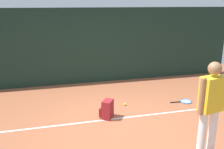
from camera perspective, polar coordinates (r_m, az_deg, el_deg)
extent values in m
plane|color=#9E5638|center=(5.74, 1.01, -10.72)|extent=(12.00, 12.00, 0.00)
cube|color=#192D23|center=(8.16, -4.58, 6.54)|extent=(10.00, 0.10, 2.46)
cube|color=white|center=(5.84, 0.70, -10.19)|extent=(9.00, 0.05, 0.00)
cylinder|color=white|center=(4.80, 22.12, -12.09)|extent=(0.14, 0.14, 0.85)
cylinder|color=white|center=(4.64, 20.04, -12.88)|extent=(0.14, 0.14, 0.85)
cube|color=yellow|center=(4.43, 22.05, -4.20)|extent=(0.43, 0.29, 0.60)
sphere|color=#9E704C|center=(4.30, 22.67, 1.30)|extent=(0.22, 0.22, 0.22)
cylinder|color=#9E704C|center=(4.59, 23.92, -3.84)|extent=(0.09, 0.09, 0.62)
cylinder|color=#9E704C|center=(4.28, 20.02, -4.84)|extent=(0.09, 0.09, 0.62)
cylinder|color=black|center=(6.94, 14.46, -6.21)|extent=(0.30, 0.05, 0.03)
torus|color=#1E72BF|center=(7.07, 16.68, -5.97)|extent=(0.34, 0.34, 0.02)
cylinder|color=#B2B2B2|center=(7.07, 16.68, -5.97)|extent=(0.29, 0.29, 0.00)
cube|color=maroon|center=(5.80, -0.99, -8.03)|extent=(0.33, 0.36, 0.44)
cube|color=maroon|center=(5.88, -2.28, -8.54)|extent=(0.19, 0.23, 0.20)
sphere|color=#CCE033|center=(6.54, 2.98, -6.90)|extent=(0.07, 0.07, 0.07)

